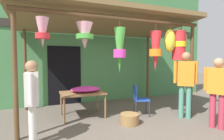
{
  "coord_description": "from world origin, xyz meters",
  "views": [
    {
      "loc": [
        -1.78,
        -3.63,
        1.54
      ],
      "look_at": [
        0.08,
        1.03,
        1.24
      ],
      "focal_mm": 28.14,
      "sensor_mm": 36.0,
      "label": 1
    }
  ],
  "objects_px": {
    "flower_heap_on_table": "(86,89)",
    "folding_chair": "(139,97)",
    "display_table": "(83,95)",
    "customer_foreground": "(185,79)",
    "wicker_basket_by_table": "(130,119)",
    "shopper_by_bananas": "(218,87)",
    "passerby_at_right": "(32,96)"
  },
  "relations": [
    {
      "from": "display_table",
      "to": "flower_heap_on_table",
      "type": "xyz_separation_m",
      "value": [
        0.1,
        0.01,
        0.14
      ]
    },
    {
      "from": "wicker_basket_by_table",
      "to": "passerby_at_right",
      "type": "xyz_separation_m",
      "value": [
        -2.09,
        -0.3,
        0.77
      ]
    },
    {
      "from": "shopper_by_bananas",
      "to": "customer_foreground",
      "type": "bearing_deg",
      "value": 100.13
    },
    {
      "from": "display_table",
      "to": "flower_heap_on_table",
      "type": "bearing_deg",
      "value": 3.45
    },
    {
      "from": "wicker_basket_by_table",
      "to": "shopper_by_bananas",
      "type": "distance_m",
      "value": 2.1
    },
    {
      "from": "customer_foreground",
      "to": "shopper_by_bananas",
      "type": "height_order",
      "value": "customer_foreground"
    },
    {
      "from": "display_table",
      "to": "flower_heap_on_table",
      "type": "height_order",
      "value": "flower_heap_on_table"
    },
    {
      "from": "shopper_by_bananas",
      "to": "folding_chair",
      "type": "bearing_deg",
      "value": 128.49
    },
    {
      "from": "wicker_basket_by_table",
      "to": "passerby_at_right",
      "type": "distance_m",
      "value": 2.25
    },
    {
      "from": "display_table",
      "to": "shopper_by_bananas",
      "type": "relative_size",
      "value": 0.73
    },
    {
      "from": "folding_chair",
      "to": "wicker_basket_by_table",
      "type": "distance_m",
      "value": 0.83
    },
    {
      "from": "display_table",
      "to": "passerby_at_right",
      "type": "bearing_deg",
      "value": -132.83
    },
    {
      "from": "folding_chair",
      "to": "passerby_at_right",
      "type": "distance_m",
      "value": 2.78
    },
    {
      "from": "flower_heap_on_table",
      "to": "folding_chair",
      "type": "distance_m",
      "value": 1.46
    },
    {
      "from": "flower_heap_on_table",
      "to": "folding_chair",
      "type": "height_order",
      "value": "folding_chair"
    },
    {
      "from": "folding_chair",
      "to": "passerby_at_right",
      "type": "height_order",
      "value": "passerby_at_right"
    },
    {
      "from": "folding_chair",
      "to": "flower_heap_on_table",
      "type": "bearing_deg",
      "value": 161.32
    },
    {
      "from": "display_table",
      "to": "customer_foreground",
      "type": "xyz_separation_m",
      "value": [
        2.48,
        -1.11,
        0.43
      ]
    },
    {
      "from": "display_table",
      "to": "folding_chair",
      "type": "xyz_separation_m",
      "value": [
        1.46,
        -0.45,
        -0.1
      ]
    },
    {
      "from": "shopper_by_bananas",
      "to": "passerby_at_right",
      "type": "height_order",
      "value": "shopper_by_bananas"
    },
    {
      "from": "folding_chair",
      "to": "shopper_by_bananas",
      "type": "xyz_separation_m",
      "value": [
        1.16,
        -1.46,
        0.42
      ]
    },
    {
      "from": "flower_heap_on_table",
      "to": "wicker_basket_by_table",
      "type": "bearing_deg",
      "value": -49.47
    },
    {
      "from": "flower_heap_on_table",
      "to": "wicker_basket_by_table",
      "type": "relative_size",
      "value": 1.75
    },
    {
      "from": "wicker_basket_by_table",
      "to": "folding_chair",
      "type": "bearing_deg",
      "value": 43.14
    },
    {
      "from": "flower_heap_on_table",
      "to": "wicker_basket_by_table",
      "type": "xyz_separation_m",
      "value": [
        0.82,
        -0.96,
        -0.62
      ]
    },
    {
      "from": "customer_foreground",
      "to": "passerby_at_right",
      "type": "height_order",
      "value": "customer_foreground"
    },
    {
      "from": "folding_chair",
      "to": "customer_foreground",
      "type": "xyz_separation_m",
      "value": [
        1.01,
        -0.65,
        0.53
      ]
    },
    {
      "from": "folding_chair",
      "to": "shopper_by_bananas",
      "type": "distance_m",
      "value": 1.91
    },
    {
      "from": "wicker_basket_by_table",
      "to": "display_table",
      "type": "bearing_deg",
      "value": 133.95
    },
    {
      "from": "flower_heap_on_table",
      "to": "folding_chair",
      "type": "xyz_separation_m",
      "value": [
        1.36,
        -0.46,
        -0.24
      ]
    },
    {
      "from": "display_table",
      "to": "shopper_by_bananas",
      "type": "height_order",
      "value": "shopper_by_bananas"
    },
    {
      "from": "folding_chair",
      "to": "customer_foreground",
      "type": "distance_m",
      "value": 1.32
    }
  ]
}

